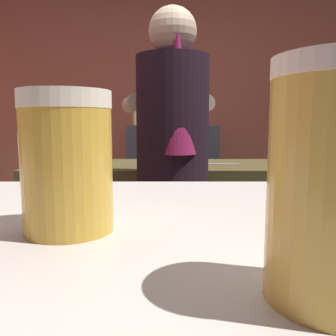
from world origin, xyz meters
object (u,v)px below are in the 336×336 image
(bartender, at_px, (173,163))
(pint_glass_far, at_px, (67,162))
(mixing_bowl, at_px, (88,161))
(bottle_soy, at_px, (150,115))
(chefs_knife, at_px, (219,164))
(knife_block, at_px, (321,148))
(bottle_olive_oil, at_px, (136,118))
(pint_glass_near, at_px, (336,183))

(bartender, distance_m, pint_glass_far, 1.33)
(mixing_bowl, bearing_deg, pint_glass_far, -77.54)
(pint_glass_far, height_order, bottle_soy, bottle_soy)
(chefs_knife, height_order, bottle_soy, bottle_soy)
(pint_glass_far, bearing_deg, knife_block, 59.78)
(chefs_knife, bearing_deg, bottle_soy, 117.68)
(bartender, distance_m, chefs_knife, 0.50)
(bottle_soy, distance_m, bottle_olive_oil, 0.14)
(pint_glass_far, distance_m, bottle_soy, 3.05)
(knife_block, relative_size, bottle_olive_oil, 1.63)
(mixing_bowl, bearing_deg, bottle_olive_oil, 82.66)
(bartender, height_order, bottle_soy, bartender)
(bartender, xyz_separation_m, mixing_bowl, (-0.50, 0.41, -0.03))
(chefs_knife, distance_m, bottle_soy, 1.44)
(mixing_bowl, height_order, bottle_olive_oil, bottle_olive_oil)
(mixing_bowl, relative_size, bottle_olive_oil, 0.99)
(bottle_olive_oil, bearing_deg, bottle_soy, 9.89)
(knife_block, xyz_separation_m, chefs_knife, (-0.59, 0.04, -0.10))
(bartender, distance_m, knife_block, 0.94)
(bartender, xyz_separation_m, bottle_olive_oil, (-0.33, 1.71, 0.24))
(knife_block, height_order, pint_glass_far, knife_block)
(mixing_bowl, distance_m, bottle_olive_oil, 1.33)
(mixing_bowl, bearing_deg, bartender, -39.76)
(chefs_knife, distance_m, pint_glass_far, 1.78)
(bartender, xyz_separation_m, pint_glass_near, (0.07, -1.44, 0.16))
(knife_block, bearing_deg, chefs_knife, 176.38)
(bartender, distance_m, mixing_bowl, 0.65)
(mixing_bowl, relative_size, pint_glass_far, 1.34)
(mixing_bowl, xyz_separation_m, bottle_olive_oil, (0.17, 1.29, 0.27))
(chefs_knife, relative_size, pint_glass_far, 1.84)
(mixing_bowl, bearing_deg, knife_block, -1.85)
(pint_glass_near, xyz_separation_m, bottle_olive_oil, (-0.40, 3.15, 0.08))
(knife_block, xyz_separation_m, pint_glass_near, (-0.79, -1.81, 0.11))
(bartender, bearing_deg, chefs_knife, -46.41)
(knife_block, height_order, mixing_bowl, knife_block)
(pint_glass_far, xyz_separation_m, bottle_soy, (-0.08, 3.05, 0.11))
(pint_glass_near, bearing_deg, chefs_knife, 83.58)
(bottle_soy, height_order, bottle_olive_oil, bottle_soy)
(bartender, height_order, chefs_knife, bartender)
(pint_glass_far, distance_m, bottle_olive_oil, 3.03)
(knife_block, distance_m, chefs_knife, 0.60)
(bottle_soy, relative_size, bottle_olive_oil, 1.42)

